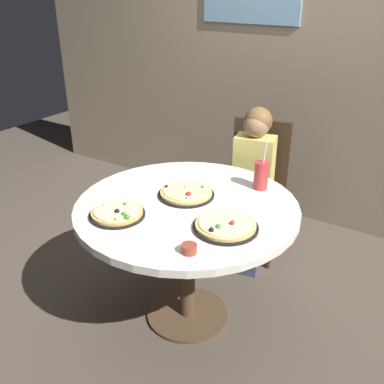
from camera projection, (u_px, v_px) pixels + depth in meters
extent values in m
plane|color=#4C4238|center=(187.00, 315.00, 2.66)|extent=(8.00, 8.00, 0.00)
cube|color=gray|center=(308.00, 34.00, 3.24)|extent=(5.20, 0.12, 2.90)
cylinder|color=silver|center=(187.00, 207.00, 2.34)|extent=(1.18, 1.18, 0.04)
cylinder|color=#4C3826|center=(187.00, 264.00, 2.50)|extent=(0.09, 0.09, 0.69)
cylinder|color=#4C3826|center=(187.00, 313.00, 2.65)|extent=(0.48, 0.48, 0.02)
cube|color=#382619|center=(253.00, 198.00, 3.10)|extent=(0.48, 0.48, 0.04)
cube|color=#382619|center=(261.00, 155.00, 3.14)|extent=(0.40, 0.13, 0.52)
cylinder|color=#382619|center=(222.00, 233.00, 3.11)|extent=(0.04, 0.04, 0.41)
cylinder|color=#382619|center=(270.00, 242.00, 3.00)|extent=(0.04, 0.04, 0.41)
cylinder|color=#382619|center=(235.00, 212.00, 3.40)|extent=(0.04, 0.04, 0.41)
cylinder|color=#382619|center=(279.00, 219.00, 3.29)|extent=(0.04, 0.04, 0.41)
cube|color=#3F4766|center=(245.00, 234.00, 3.06)|extent=(0.30, 0.36, 0.45)
cube|color=#D8CC66|center=(254.00, 168.00, 2.98)|extent=(0.29, 0.21, 0.44)
sphere|color=#997051|center=(257.00, 125.00, 2.85)|extent=(0.17, 0.17, 0.17)
sphere|color=brown|center=(258.00, 121.00, 2.86)|extent=(0.18, 0.18, 0.18)
cylinder|color=black|center=(186.00, 195.00, 2.42)|extent=(0.31, 0.31, 0.01)
cylinder|color=#D8B266|center=(186.00, 192.00, 2.41)|extent=(0.28, 0.28, 0.02)
cylinder|color=beige|center=(186.00, 191.00, 2.41)|extent=(0.25, 0.25, 0.01)
sphere|color=beige|center=(186.00, 186.00, 2.44)|extent=(0.02, 0.02, 0.02)
sphere|color=beige|center=(188.00, 198.00, 2.31)|extent=(0.02, 0.02, 0.02)
sphere|color=#387F33|center=(202.00, 187.00, 2.43)|extent=(0.02, 0.02, 0.02)
sphere|color=#B2231E|center=(189.00, 194.00, 2.35)|extent=(0.03, 0.03, 0.03)
sphere|color=black|center=(166.00, 186.00, 2.44)|extent=(0.02, 0.02, 0.02)
cylinder|color=black|center=(117.00, 215.00, 2.21)|extent=(0.28, 0.28, 0.01)
cylinder|color=tan|center=(117.00, 212.00, 2.21)|extent=(0.26, 0.26, 0.02)
cylinder|color=beige|center=(117.00, 210.00, 2.20)|extent=(0.23, 0.23, 0.01)
sphere|color=black|center=(117.00, 211.00, 2.18)|extent=(0.03, 0.03, 0.03)
sphere|color=#387F33|center=(124.00, 214.00, 2.15)|extent=(0.02, 0.02, 0.02)
sphere|color=#387F33|center=(127.00, 217.00, 2.12)|extent=(0.03, 0.03, 0.03)
sphere|color=beige|center=(105.00, 205.00, 2.24)|extent=(0.02, 0.02, 0.02)
sphere|color=beige|center=(117.00, 219.00, 2.11)|extent=(0.02, 0.02, 0.02)
sphere|color=#387F33|center=(125.00, 204.00, 2.25)|extent=(0.02, 0.02, 0.02)
cylinder|color=black|center=(226.00, 227.00, 2.10)|extent=(0.31, 0.31, 0.01)
cylinder|color=#D8B266|center=(226.00, 225.00, 2.09)|extent=(0.29, 0.29, 0.02)
cylinder|color=beige|center=(226.00, 223.00, 2.09)|extent=(0.26, 0.26, 0.01)
sphere|color=black|center=(211.00, 230.00, 2.02)|extent=(0.02, 0.02, 0.02)
sphere|color=#387F33|center=(233.00, 222.00, 2.09)|extent=(0.02, 0.02, 0.02)
sphere|color=#387F33|center=(218.00, 227.00, 2.04)|extent=(0.03, 0.03, 0.03)
sphere|color=#B2231E|center=(232.00, 223.00, 2.07)|extent=(0.02, 0.02, 0.02)
sphere|color=beige|center=(213.00, 227.00, 2.04)|extent=(0.02, 0.02, 0.02)
cylinder|color=#B73333|center=(261.00, 175.00, 2.47)|extent=(0.08, 0.08, 0.16)
cylinder|color=white|center=(264.00, 156.00, 2.41)|extent=(0.02, 0.04, 0.22)
cylinder|color=brown|center=(189.00, 249.00, 1.91)|extent=(0.07, 0.07, 0.04)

